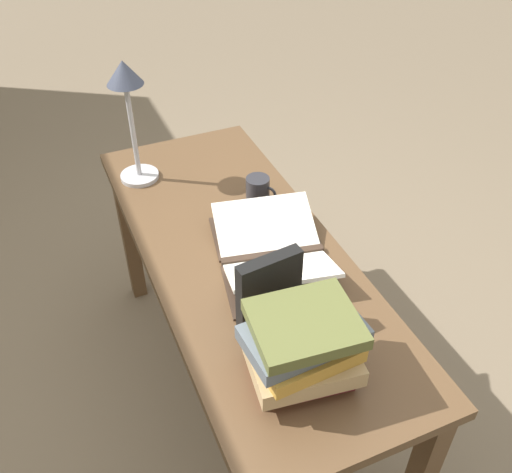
{
  "coord_description": "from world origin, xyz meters",
  "views": [
    {
      "loc": [
        -1.25,
        0.49,
        1.91
      ],
      "look_at": [
        -0.04,
        -0.03,
        0.81
      ],
      "focal_mm": 40.0,
      "sensor_mm": 36.0,
      "label": 1
    }
  ],
  "objects": [
    {
      "name": "ground_plane",
      "position": [
        0.0,
        0.0,
        0.0
      ],
      "size": [
        12.0,
        12.0,
        0.0
      ],
      "primitive_type": "plane",
      "color": "#70604C"
    },
    {
      "name": "reading_desk",
      "position": [
        0.0,
        0.0,
        0.63
      ],
      "size": [
        1.5,
        0.59,
        0.73
      ],
      "color": "brown",
      "rests_on": "ground_plane"
    },
    {
      "name": "open_book",
      "position": [
        -0.07,
        -0.07,
        0.76
      ],
      "size": [
        0.52,
        0.41,
        0.09
      ],
      "rotation": [
        0.0,
        0.0,
        -0.2
      ],
      "color": "#38281E",
      "rests_on": "reading_desk"
    },
    {
      "name": "book_stack_tall",
      "position": [
        -0.5,
        0.05,
        0.84
      ],
      "size": [
        0.23,
        0.29,
        0.21
      ],
      "color": "maroon",
      "rests_on": "reading_desk"
    },
    {
      "name": "book_standing_upright",
      "position": [
        -0.31,
        0.05,
        0.85
      ],
      "size": [
        0.06,
        0.18,
        0.25
      ],
      "rotation": [
        0.0,
        0.0,
        0.11
      ],
      "color": "black",
      "rests_on": "reading_desk"
    },
    {
      "name": "reading_lamp",
      "position": [
        0.53,
        0.19,
        1.05
      ],
      "size": [
        0.14,
        0.14,
        0.45
      ],
      "color": "#ADADB2",
      "rests_on": "reading_desk"
    },
    {
      "name": "coffee_mug",
      "position": [
        0.22,
        -0.15,
        0.78
      ],
      "size": [
        0.1,
        0.09,
        0.09
      ],
      "rotation": [
        0.0,
        0.0,
        3.81
      ],
      "color": "#28282D",
      "rests_on": "reading_desk"
    }
  ]
}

